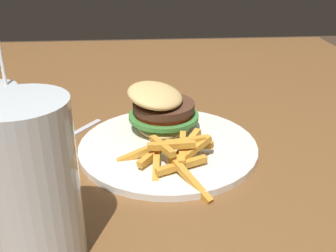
# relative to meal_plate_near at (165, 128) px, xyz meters

# --- Properties ---
(dining_table) EXTENTS (1.33, 1.24, 0.76)m
(dining_table) POSITION_rel_meal_plate_near_xyz_m (0.05, 0.06, -0.15)
(dining_table) COLOR brown
(dining_table) RESTS_ON ground_plane
(meal_plate_near) EXTENTS (0.28, 0.27, 0.09)m
(meal_plate_near) POSITION_rel_meal_plate_near_xyz_m (0.00, 0.00, 0.00)
(meal_plate_near) COLOR white
(meal_plate_near) RESTS_ON dining_table
(beer_glass) EXTENTS (0.09, 0.09, 0.17)m
(beer_glass) POSITION_rel_meal_plate_near_xyz_m (-0.24, 0.14, 0.05)
(beer_glass) COLOR silver
(beer_glass) RESTS_ON dining_table
(spoon) EXTENTS (0.13, 0.10, 0.01)m
(spoon) POSITION_rel_meal_plate_near_xyz_m (-0.00, 0.18, -0.02)
(spoon) COLOR silver
(spoon) RESTS_ON dining_table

